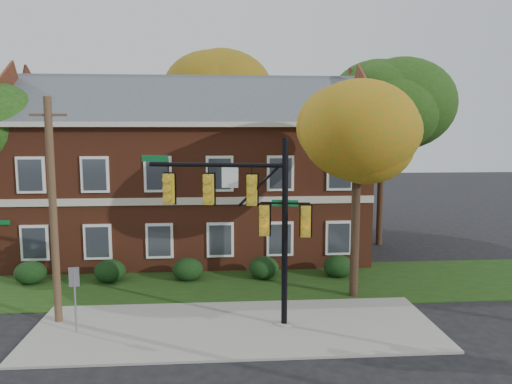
{
  "coord_description": "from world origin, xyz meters",
  "views": [
    {
      "loc": [
        -0.54,
        -15.65,
        6.96
      ],
      "look_at": [
        0.86,
        3.0,
        4.55
      ],
      "focal_mm": 35.0,
      "sensor_mm": 36.0,
      "label": 1
    }
  ],
  "objects": [
    {
      "name": "tree_near_right",
      "position": [
        5.22,
        3.87,
        6.67
      ],
      "size": [
        4.5,
        4.25,
        8.58
      ],
      "color": "black",
      "rests_on": "ground"
    },
    {
      "name": "tree_far_rear",
      "position": [
        -0.66,
        19.79,
        8.84
      ],
      "size": [
        6.84,
        6.46,
        11.52
      ],
      "color": "black",
      "rests_on": "ground"
    },
    {
      "name": "sign_post",
      "position": [
        -5.4,
        0.9,
        1.59
      ],
      "size": [
        0.34,
        0.08,
        2.34
      ],
      "rotation": [
        0.0,
        0.0,
        0.12
      ],
      "color": "slate",
      "rests_on": "ground"
    },
    {
      "name": "ground",
      "position": [
        0.0,
        0.0,
        0.0
      ],
      "size": [
        120.0,
        120.0,
        0.0
      ],
      "primitive_type": "plane",
      "color": "black",
      "rests_on": "ground"
    },
    {
      "name": "hedge_left",
      "position": [
        -5.5,
        6.7,
        0.53
      ],
      "size": [
        1.4,
        1.26,
        1.05
      ],
      "primitive_type": "ellipsoid",
      "color": "black",
      "rests_on": "ground"
    },
    {
      "name": "grass_strip",
      "position": [
        0.0,
        6.0,
        0.02
      ],
      "size": [
        30.0,
        6.0,
        0.04
      ],
      "primitive_type": "cube",
      "color": "#193811",
      "rests_on": "ground"
    },
    {
      "name": "hedge_far_left",
      "position": [
        -9.0,
        6.7,
        0.53
      ],
      "size": [
        1.4,
        1.26,
        1.05
      ],
      "primitive_type": "ellipsoid",
      "color": "black",
      "rests_on": "ground"
    },
    {
      "name": "hedge_far_right",
      "position": [
        5.0,
        6.7,
        0.53
      ],
      "size": [
        1.4,
        1.26,
        1.05
      ],
      "primitive_type": "ellipsoid",
      "color": "black",
      "rests_on": "ground"
    },
    {
      "name": "hedge_right",
      "position": [
        1.5,
        6.7,
        0.53
      ],
      "size": [
        1.4,
        1.26,
        1.05
      ],
      "primitive_type": "ellipsoid",
      "color": "black",
      "rests_on": "ground"
    },
    {
      "name": "utility_pole",
      "position": [
        -6.33,
        2.0,
        4.07
      ],
      "size": [
        1.25,
        0.27,
        8.02
      ],
      "rotation": [
        0.0,
        0.0,
        -0.02
      ],
      "color": "brown",
      "rests_on": "ground"
    },
    {
      "name": "sidewalk",
      "position": [
        0.0,
        1.0,
        0.04
      ],
      "size": [
        14.0,
        5.0,
        0.08
      ],
      "primitive_type": "cube",
      "color": "gray",
      "rests_on": "ground"
    },
    {
      "name": "apartment_building",
      "position": [
        -2.0,
        11.95,
        4.99
      ],
      "size": [
        18.8,
        8.8,
        9.74
      ],
      "color": "brown",
      "rests_on": "ground"
    },
    {
      "name": "tree_right_rear",
      "position": [
        9.31,
        12.81,
        8.12
      ],
      "size": [
        6.3,
        5.95,
        10.62
      ],
      "color": "black",
      "rests_on": "ground"
    },
    {
      "name": "traffic_signal",
      "position": [
        0.53,
        1.27,
        4.12
      ],
      "size": [
        5.86,
        1.37,
        6.64
      ],
      "rotation": [
        0.0,
        0.0,
        -0.2
      ],
      "color": "gray",
      "rests_on": "ground"
    },
    {
      "name": "hedge_center",
      "position": [
        -2.0,
        6.7,
        0.53
      ],
      "size": [
        1.4,
        1.26,
        1.05
      ],
      "primitive_type": "ellipsoid",
      "color": "black",
      "rests_on": "ground"
    }
  ]
}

